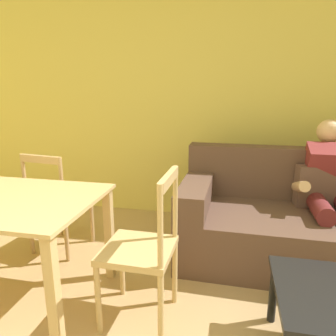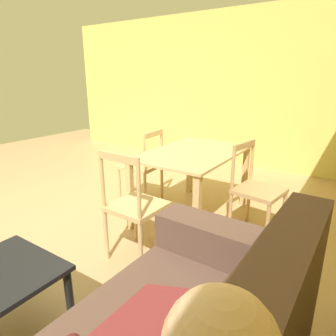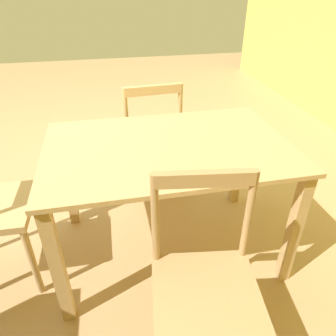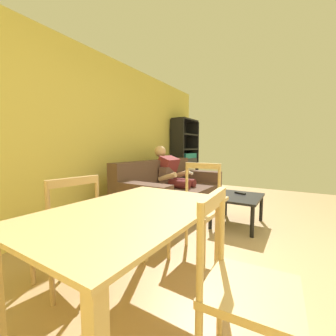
{
  "view_description": "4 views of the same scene",
  "coord_description": "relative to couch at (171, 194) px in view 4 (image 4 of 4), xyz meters",
  "views": [
    {
      "loc": [
        0.44,
        -0.5,
        1.43
      ],
      "look_at": [
        0.02,
        1.53,
        0.9
      ],
      "focal_mm": 33.3,
      "sensor_mm": 36.0,
      "label": 1
    },
    {
      "loc": [
        1.65,
        2.62,
        1.51
      ],
      "look_at": [
        0.02,
        1.53,
        0.9
      ],
      "focal_mm": 31.64,
      "sensor_mm": 36.0,
      "label": 2
    },
    {
      "loc": [
        -0.74,
        2.62,
        1.53
      ],
      "look_at": [
        -1.05,
        1.15,
        0.6
      ],
      "focal_mm": 33.8,
      "sensor_mm": 36.0,
      "label": 3
    },
    {
      "loc": [
        -2.06,
        0.26,
        1.13
      ],
      "look_at": [
        0.02,
        1.53,
        0.9
      ],
      "focal_mm": 22.96,
      "sensor_mm": 36.0,
      "label": 4
    }
  ],
  "objects": [
    {
      "name": "ground_plane",
      "position": [
        -1.08,
        -2.13,
        -0.33
      ],
      "size": [
        8.7,
        8.7,
        0.0
      ],
      "primitive_type": "plane",
      "color": "tan"
    },
    {
      "name": "wall_back",
      "position": [
        -1.08,
        0.84,
        0.96
      ],
      "size": [
        6.7,
        0.12,
        2.57
      ],
      "primitive_type": "cube",
      "color": "#DBC660",
      "rests_on": "ground_plane"
    },
    {
      "name": "couch",
      "position": [
        0.0,
        0.0,
        0.0
      ],
      "size": [
        2.1,
        1.0,
        0.91
      ],
      "color": "brown",
      "rests_on": "ground_plane"
    },
    {
      "name": "person_lounging",
      "position": [
        0.19,
        0.08,
        0.28
      ],
      "size": [
        0.6,
        0.97,
        1.17
      ],
      "color": "maroon",
      "rests_on": "ground_plane"
    },
    {
      "name": "coffee_table",
      "position": [
        0.02,
        -1.12,
        0.04
      ],
      "size": [
        0.8,
        0.63,
        0.43
      ],
      "color": "black",
      "rests_on": "ground_plane"
    },
    {
      "name": "tv_remote",
      "position": [
        0.17,
        -1.12,
        0.11
      ],
      "size": [
        0.11,
        0.18,
        0.02
      ],
      "primitive_type": "cube",
      "rotation": [
        0.0,
        0.0,
        2.73
      ],
      "color": "black",
      "rests_on": "coffee_table"
    },
    {
      "name": "bookshelf",
      "position": [
        1.67,
        0.6,
        0.43
      ],
      "size": [
        0.88,
        0.36,
        1.83
      ],
      "color": "black",
      "rests_on": "ground_plane"
    },
    {
      "name": "dining_table",
      "position": [
        -2.13,
        -0.98,
        0.3
      ],
      "size": [
        1.31,
        0.86,
        0.75
      ],
      "color": "tan",
      "rests_on": "ground_plane"
    },
    {
      "name": "dining_chair_near_wall",
      "position": [
        -2.13,
        -0.28,
        0.13
      ],
      "size": [
        0.48,
        0.48,
        0.91
      ],
      "color": "tan",
      "rests_on": "ground_plane"
    },
    {
      "name": "dining_chair_facing_couch",
      "position": [
        -1.14,
        -0.98,
        0.15
      ],
      "size": [
        0.43,
        0.43,
        0.97
      ],
      "color": "tan",
      "rests_on": "ground_plane"
    },
    {
      "name": "dining_chair_by_doorway",
      "position": [
        -2.13,
        -1.68,
        0.13
      ],
      "size": [
        0.45,
        0.45,
        0.91
      ],
      "color": "tan",
      "rests_on": "ground_plane"
    }
  ]
}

